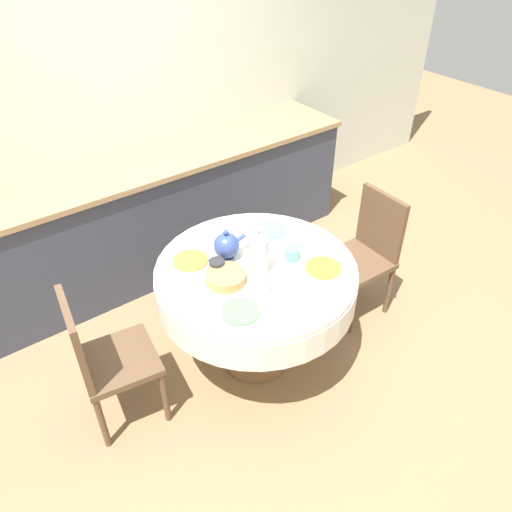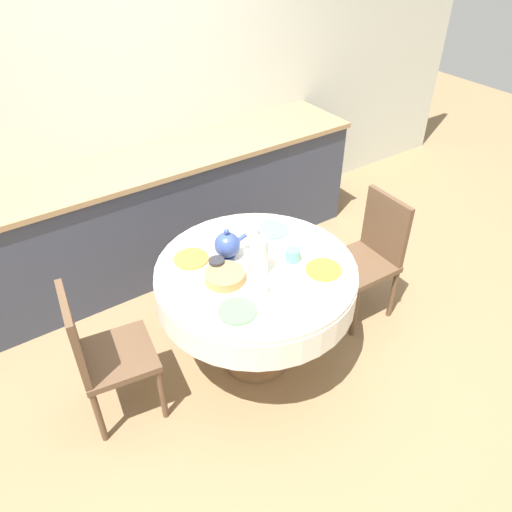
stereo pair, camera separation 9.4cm
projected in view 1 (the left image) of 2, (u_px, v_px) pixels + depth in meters
ground_plane at (256, 357)px, 3.29m from camera, size 12.00×12.00×0.00m
wall_back at (119, 94)px, 3.56m from camera, size 7.00×0.05×2.60m
kitchen_counter at (155, 214)px, 3.85m from camera, size 3.24×0.64×0.92m
dining_table at (256, 284)px, 2.92m from camera, size 1.17×1.17×0.76m
chair_left at (366, 249)px, 3.42m from camera, size 0.41×0.41×0.90m
chair_right at (102, 356)px, 2.65m from camera, size 0.46×0.46×0.90m
plate_near_left at (240, 312)px, 2.54m from camera, size 0.20×0.20×0.01m
cup_near_left at (261, 287)px, 2.64m from camera, size 0.09×0.09×0.08m
plate_near_right at (323, 268)px, 2.82m from camera, size 0.20×0.20×0.01m
cup_near_right at (292, 254)px, 2.88m from camera, size 0.09×0.09×0.08m
plate_far_left at (190, 260)px, 2.88m from camera, size 0.20×0.20×0.01m
cup_far_left at (217, 266)px, 2.78m from camera, size 0.09×0.09×0.08m
plate_far_right at (270, 230)px, 3.13m from camera, size 0.20×0.20×0.01m
cup_far_right at (254, 239)px, 2.99m from camera, size 0.09×0.09×0.08m
coffee_carafe at (259, 253)px, 2.72m from camera, size 0.11×0.11×0.31m
teapot at (227, 246)px, 2.86m from camera, size 0.21×0.15×0.20m
bread_basket at (226, 277)px, 2.72m from camera, size 0.22×0.22×0.06m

